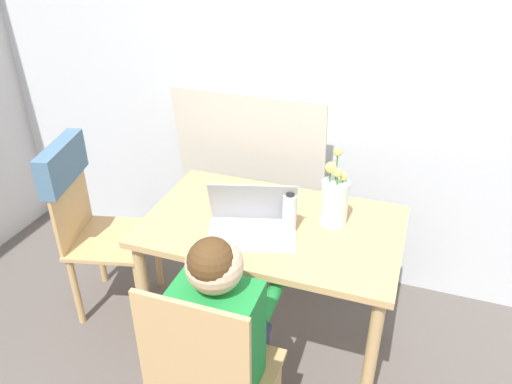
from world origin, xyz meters
TOP-DOWN VIEW (x-y plane):
  - wall_back at (0.00, 2.23)m, footprint 6.40×0.05m
  - dining_table at (-0.26, 1.47)m, footprint 1.10×0.68m
  - chair_occupied at (-0.27, 0.82)m, footprint 0.40×0.40m
  - chair_spare at (-1.26, 1.49)m, footprint 0.51×0.49m
  - person_seated at (-0.27, 0.94)m, footprint 0.31×0.43m
  - laptop at (-0.32, 1.38)m, footprint 0.42×0.33m
  - flower_vase at (-0.02, 1.56)m, footprint 0.12×0.12m
  - water_bottle at (-0.17, 1.43)m, footprint 0.06×0.06m
  - cardboard_panel at (-0.58, 2.09)m, footprint 0.84×0.17m

SIDE VIEW (x-z plane):
  - chair_occupied at x=-0.27m, z-range 0.00..0.96m
  - cardboard_panel at x=-0.58m, z-range 0.00..1.12m
  - chair_spare at x=-1.26m, z-range 0.16..1.12m
  - dining_table at x=-0.26m, z-range 0.27..1.03m
  - person_seated at x=-0.27m, z-range 0.14..1.19m
  - laptop at x=-0.32m, z-range 0.70..0.92m
  - water_bottle at x=-0.17m, z-range 0.75..0.94m
  - flower_vase at x=-0.02m, z-range 0.70..1.04m
  - wall_back at x=0.00m, z-range 0.00..2.50m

